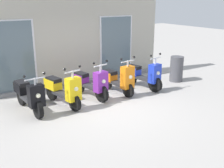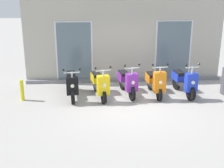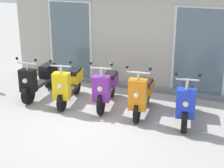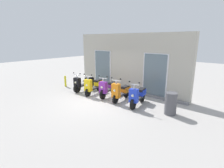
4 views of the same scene
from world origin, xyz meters
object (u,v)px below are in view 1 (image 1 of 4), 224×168
at_px(scooter_blue, 143,75).
at_px(trash_bin, 176,69).
at_px(scooter_purple, 90,83).
at_px(scooter_orange, 118,79).
at_px(scooter_black, 29,95).
at_px(scooter_yellow, 63,89).

height_order(scooter_blue, trash_bin, scooter_blue).
distance_m(scooter_purple, scooter_orange, 0.94).
bearing_deg(scooter_purple, trash_bin, -1.59).
bearing_deg(scooter_black, scooter_blue, -0.38).
height_order(scooter_purple, scooter_blue, scooter_blue).
bearing_deg(trash_bin, scooter_orange, -179.53).
xyz_separation_m(scooter_blue, trash_bin, (1.54, 0.02, -0.01)).
relative_size(scooter_yellow, scooter_purple, 0.97).
xyz_separation_m(scooter_black, scooter_yellow, (0.93, -0.08, 0.01)).
height_order(scooter_purple, trash_bin, scooter_purple).
bearing_deg(scooter_black, trash_bin, -0.01).
height_order(scooter_yellow, trash_bin, scooter_yellow).
bearing_deg(scooter_orange, trash_bin, 0.47).
xyz_separation_m(scooter_yellow, trash_bin, (4.41, 0.08, -0.02)).
relative_size(scooter_black, scooter_yellow, 1.04).
height_order(scooter_yellow, scooter_orange, scooter_orange).
bearing_deg(trash_bin, scooter_black, 179.99).
xyz_separation_m(scooter_yellow, scooter_purple, (0.94, 0.18, -0.00)).
xyz_separation_m(scooter_black, scooter_orange, (2.80, -0.02, 0.02)).
bearing_deg(scooter_black, scooter_purple, 2.94).
bearing_deg(trash_bin, scooter_yellow, -178.97).
xyz_separation_m(scooter_purple, scooter_orange, (0.94, -0.12, 0.01)).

